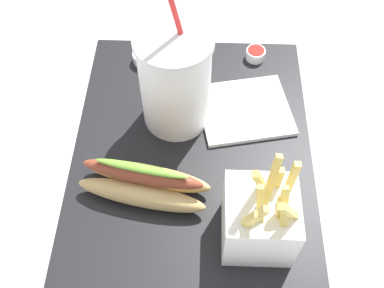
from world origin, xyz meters
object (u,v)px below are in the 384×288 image
Objects in this scene: fries_basket at (259,219)px; ketchup_cup_1 at (144,57)px; napkin_stack at (245,110)px; hot_dog_1 at (144,183)px; ketchup_cup_2 at (256,54)px; soda_cup at (175,80)px.

ketchup_cup_1 is at bearing 29.34° from fries_basket.
napkin_stack is (-0.10, -0.16, -0.01)m from ketchup_cup_1.
ketchup_cup_1 is at bearing 5.66° from hot_dog_1.
ketchup_cup_2 is (0.01, -0.18, -0.00)m from ketchup_cup_1.
soda_cup reaches higher than napkin_stack.
ketchup_cup_1 is at bearing 58.22° from napkin_stack.
hot_dog_1 is (-0.13, 0.03, -0.05)m from soda_cup.
ketchup_cup_1 is 0.18m from ketchup_cup_2.
hot_dog_1 reaches higher than napkin_stack.
fries_basket is 4.13× the size of ketchup_cup_1.
soda_cup is 6.73× the size of ketchup_cup_1.
fries_basket is at bearing -178.04° from napkin_stack.
hot_dog_1 is at bearing 68.78° from fries_basket.
fries_basket is at bearing -150.66° from ketchup_cup_1.
ketchup_cup_2 is (0.30, -0.01, -0.04)m from fries_basket.
soda_cup is 0.14m from ketchup_cup_1.
hot_dog_1 is 0.19m from napkin_stack.
fries_basket is 0.15m from hot_dog_1.
ketchup_cup_2 reaches higher than napkin_stack.
fries_basket reaches higher than ketchup_cup_2.
napkin_stack is (0.01, -0.10, -0.07)m from soda_cup.
fries_basket is 0.30m from ketchup_cup_2.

